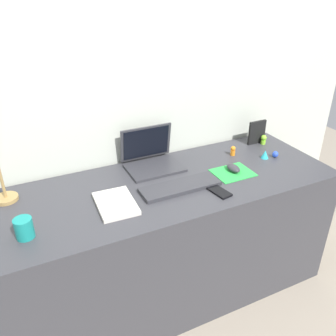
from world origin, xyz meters
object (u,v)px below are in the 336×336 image
(cell_phone, at_px, (219,191))
(toy_figurine_blue, at_px, (276,155))
(laptop, at_px, (150,157))
(toy_figurine_lime, at_px, (263,139))
(toy_figurine_cyan, at_px, (265,154))
(mouse, at_px, (233,168))
(picture_frame, at_px, (257,132))
(toy_figurine_orange, at_px, (233,151))
(notebook_pad, at_px, (116,203))
(keyboard, at_px, (180,187))
(coffee_mug, at_px, (24,228))

(cell_phone, distance_m, toy_figurine_blue, 0.54)
(laptop, height_order, toy_figurine_lime, laptop)
(toy_figurine_lime, bearing_deg, toy_figurine_cyan, -126.48)
(mouse, xyz_separation_m, picture_frame, (0.35, 0.25, 0.05))
(toy_figurine_orange, bearing_deg, toy_figurine_blue, -32.92)
(mouse, distance_m, notebook_pad, 0.68)
(notebook_pad, distance_m, toy_figurine_blue, 1.01)
(picture_frame, xyz_separation_m, toy_figurine_blue, (-0.02, -0.22, -0.06))
(keyboard, distance_m, toy_figurine_lime, 0.77)
(keyboard, relative_size, toy_figurine_lime, 6.74)
(mouse, height_order, notebook_pad, mouse)
(cell_phone, relative_size, toy_figurine_lime, 2.11)
(keyboard, bearing_deg, coffee_mug, -175.00)
(notebook_pad, distance_m, toy_figurine_orange, 0.82)
(mouse, relative_size, notebook_pad, 0.40)
(toy_figurine_orange, distance_m, toy_figurine_blue, 0.25)
(cell_phone, distance_m, toy_figurine_orange, 0.44)
(laptop, height_order, toy_figurine_orange, laptop)
(notebook_pad, bearing_deg, toy_figurine_blue, 6.72)
(toy_figurine_blue, bearing_deg, toy_figurine_cyan, 160.80)
(laptop, height_order, keyboard, laptop)
(keyboard, xyz_separation_m, coffee_mug, (-0.74, -0.06, 0.03))
(toy_figurine_cyan, relative_size, toy_figurine_lime, 0.79)
(cell_phone, relative_size, toy_figurine_cyan, 2.65)
(keyboard, height_order, toy_figurine_lime, toy_figurine_lime)
(laptop, bearing_deg, notebook_pad, -135.44)
(laptop, xyz_separation_m, keyboard, (0.04, -0.29, -0.04))
(picture_frame, relative_size, coffee_mug, 1.70)
(picture_frame, relative_size, toy_figurine_blue, 3.89)
(picture_frame, relative_size, toy_figurine_orange, 2.58)
(laptop, height_order, coffee_mug, laptop)
(toy_figurine_orange, bearing_deg, keyboard, -156.18)
(keyboard, height_order, cell_phone, keyboard)
(toy_figurine_blue, bearing_deg, cell_phone, -160.38)
(toy_figurine_lime, relative_size, toy_figurine_blue, 1.58)
(laptop, distance_m, picture_frame, 0.73)
(mouse, bearing_deg, toy_figurine_cyan, 12.08)
(toy_figurine_orange, height_order, toy_figurine_lime, toy_figurine_lime)
(laptop, relative_size, toy_figurine_cyan, 6.21)
(notebook_pad, bearing_deg, toy_figurine_lime, 16.30)
(keyboard, xyz_separation_m, toy_figurine_blue, (0.67, 0.07, 0.01))
(keyboard, distance_m, cell_phone, 0.19)
(cell_phone, height_order, notebook_pad, notebook_pad)
(toy_figurine_lime, bearing_deg, laptop, 176.87)
(coffee_mug, height_order, toy_figurine_blue, coffee_mug)
(toy_figurine_cyan, relative_size, toy_figurine_orange, 0.83)
(picture_frame, bearing_deg, laptop, 179.02)
(cell_phone, bearing_deg, laptop, 104.97)
(toy_figurine_cyan, distance_m, toy_figurine_blue, 0.07)
(laptop, relative_size, notebook_pad, 1.25)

